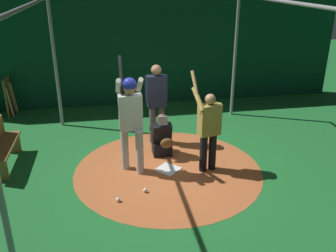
% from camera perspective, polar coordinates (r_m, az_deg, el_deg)
% --- Properties ---
extents(ground_plane, '(27.83, 27.83, 0.00)m').
position_cam_1_polar(ground_plane, '(7.38, 0.00, -6.83)').
color(ground_plane, '#1E6B2D').
extents(dirt_circle, '(3.73, 3.73, 0.01)m').
position_cam_1_polar(dirt_circle, '(7.37, 0.00, -6.81)').
color(dirt_circle, '#B76033').
rests_on(dirt_circle, ground).
extents(home_plate, '(0.59, 0.59, 0.01)m').
position_cam_1_polar(home_plate, '(7.37, 0.00, -6.75)').
color(home_plate, white).
rests_on(home_plate, dirt_circle).
extents(batter, '(0.68, 0.49, 2.23)m').
position_cam_1_polar(batter, '(6.89, -5.87, 1.67)').
color(batter, '#B3B3B7').
rests_on(batter, ground).
extents(catcher, '(0.58, 0.40, 0.94)m').
position_cam_1_polar(catcher, '(7.81, -0.90, -2.05)').
color(catcher, black).
rests_on(catcher, ground).
extents(umpire, '(0.23, 0.49, 1.83)m').
position_cam_1_polar(umpire, '(8.17, -1.78, 4.11)').
color(umpire, '#4C4C51').
rests_on(umpire, ground).
extents(visitor, '(0.54, 0.56, 1.97)m').
position_cam_1_polar(visitor, '(7.03, 6.35, -0.20)').
color(visitor, black).
rests_on(visitor, ground).
extents(back_wall, '(0.22, 11.83, 3.61)m').
position_cam_1_polar(back_wall, '(10.81, -4.05, 12.91)').
color(back_wall, '#0C3D26').
rests_on(back_wall, ground).
extents(cage_frame, '(5.69, 4.66, 3.18)m').
position_cam_1_polar(cage_frame, '(6.58, 0.00, 10.22)').
color(cage_frame, gray).
rests_on(cage_frame, ground).
extents(bat_rack, '(0.94, 0.18, 1.05)m').
position_cam_1_polar(bat_rack, '(11.13, -23.33, 4.33)').
color(bat_rack, olive).
rests_on(bat_rack, ground).
extents(bench, '(1.46, 0.36, 0.85)m').
position_cam_1_polar(bench, '(8.07, -24.56, -2.88)').
color(bench, olive).
rests_on(bench, ground).
extents(baseball_0, '(0.07, 0.07, 0.07)m').
position_cam_1_polar(baseball_0, '(6.66, -3.59, -9.97)').
color(baseball_0, white).
rests_on(baseball_0, dirt_circle).
extents(baseball_1, '(0.07, 0.07, 0.07)m').
position_cam_1_polar(baseball_1, '(6.46, -7.79, -11.31)').
color(baseball_1, white).
rests_on(baseball_1, dirt_circle).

